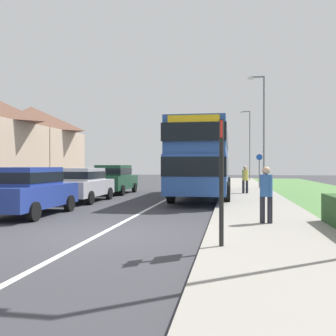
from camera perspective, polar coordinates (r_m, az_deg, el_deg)
name	(u,v)px	position (r m, az deg, el deg)	size (l,w,h in m)	color
ground_plane	(99,235)	(9.49, -10.44, -9.94)	(120.00, 120.00, 0.00)	#38383D
lane_marking_centre	(160,203)	(17.16, -1.26, -5.29)	(0.14, 60.00, 0.01)	silver
pavement_near_side	(258,208)	(14.90, 13.41, -5.95)	(3.20, 68.00, 0.12)	gray
double_decker_bus	(203,157)	(19.87, 5.37, 1.65)	(2.80, 10.90, 3.70)	#284C93
parked_car_blue	(29,189)	(13.59, -20.25, -3.01)	(1.87, 4.12, 1.64)	navy
parked_car_silver	(82,183)	(18.12, -12.89, -2.24)	(1.96, 4.18, 1.58)	#B7B7BC
parked_car_dark_green	(114,178)	(22.88, -8.10, -1.52)	(1.91, 4.40, 1.72)	#19472D
pedestrian_at_stop	(266,192)	(10.67, 14.61, -3.52)	(0.34, 0.34, 1.67)	#23232D
pedestrian_walking_away	(245,178)	(21.94, 11.58, -1.52)	(0.34, 0.34, 1.67)	#23232D
bus_stop_sign	(221,174)	(7.46, 8.08, -0.85)	(0.09, 0.52, 2.60)	black
cycle_route_sign	(259,169)	(27.84, 13.63, -0.19)	(0.44, 0.08, 2.52)	slate
street_lamp_mid	(262,125)	(26.47, 14.07, 6.29)	(1.14, 0.20, 7.76)	slate
street_lamp_far	(249,141)	(43.51, 12.12, 4.02)	(1.14, 0.20, 7.83)	slate
house_terrace_far_side	(8,144)	(31.03, -23.08, 3.39)	(6.84, 13.45, 6.69)	#C1A88E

